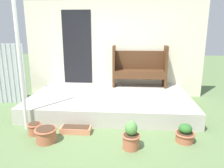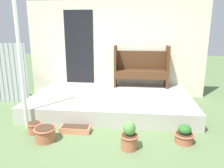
{
  "view_description": "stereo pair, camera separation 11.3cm",
  "coord_description": "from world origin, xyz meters",
  "px_view_note": "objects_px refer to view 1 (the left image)",
  "views": [
    {
      "loc": [
        0.52,
        -3.82,
        1.87
      ],
      "look_at": [
        0.19,
        0.39,
        0.79
      ],
      "focal_mm": 35.0,
      "sensor_mm": 36.0,
      "label": 1
    },
    {
      "loc": [
        0.64,
        -3.81,
        1.87
      ],
      "look_at": [
        0.19,
        0.39,
        0.79
      ],
      "focal_mm": 35.0,
      "sensor_mm": 36.0,
      "label": 2
    }
  ],
  "objects_px": {
    "bench": "(139,66)",
    "flower_pot_middle": "(46,134)",
    "flower_pot_left": "(35,128)",
    "flower_pot_right": "(131,137)",
    "planter_box_rect": "(76,130)",
    "flower_pot_far_right": "(185,134)",
    "support_post": "(20,68)"
  },
  "relations": [
    {
      "from": "bench",
      "to": "flower_pot_middle",
      "type": "height_order",
      "value": "bench"
    },
    {
      "from": "flower_pot_left",
      "to": "flower_pot_right",
      "type": "height_order",
      "value": "flower_pot_right"
    },
    {
      "from": "flower_pot_middle",
      "to": "flower_pot_right",
      "type": "height_order",
      "value": "flower_pot_right"
    },
    {
      "from": "flower_pot_left",
      "to": "planter_box_rect",
      "type": "height_order",
      "value": "flower_pot_left"
    },
    {
      "from": "flower_pot_far_right",
      "to": "planter_box_rect",
      "type": "xyz_separation_m",
      "value": [
        -1.92,
        0.18,
        -0.08
      ]
    },
    {
      "from": "flower_pot_left",
      "to": "flower_pot_middle",
      "type": "xyz_separation_m",
      "value": [
        0.3,
        -0.24,
        0.02
      ]
    },
    {
      "from": "flower_pot_right",
      "to": "support_post",
      "type": "bearing_deg",
      "value": 164.43
    },
    {
      "from": "bench",
      "to": "planter_box_rect",
      "type": "xyz_separation_m",
      "value": [
        -1.23,
        -2.18,
        -0.83
      ]
    },
    {
      "from": "bench",
      "to": "flower_pot_right",
      "type": "relative_size",
      "value": 3.02
    },
    {
      "from": "support_post",
      "to": "flower_pot_right",
      "type": "relative_size",
      "value": 5.07
    },
    {
      "from": "support_post",
      "to": "bench",
      "type": "distance_m",
      "value": 3.06
    },
    {
      "from": "support_post",
      "to": "flower_pot_far_right",
      "type": "bearing_deg",
      "value": -5.21
    },
    {
      "from": "flower_pot_left",
      "to": "flower_pot_middle",
      "type": "relative_size",
      "value": 0.69
    },
    {
      "from": "bench",
      "to": "planter_box_rect",
      "type": "relative_size",
      "value": 2.53
    },
    {
      "from": "flower_pot_left",
      "to": "flower_pot_far_right",
      "type": "height_order",
      "value": "flower_pot_far_right"
    },
    {
      "from": "flower_pot_right",
      "to": "flower_pot_far_right",
      "type": "xyz_separation_m",
      "value": [
        0.91,
        0.29,
        -0.06
      ]
    },
    {
      "from": "bench",
      "to": "planter_box_rect",
      "type": "height_order",
      "value": "bench"
    },
    {
      "from": "support_post",
      "to": "flower_pot_right",
      "type": "xyz_separation_m",
      "value": [
        1.99,
        -0.55,
        -0.98
      ]
    },
    {
      "from": "flower_pot_left",
      "to": "flower_pot_far_right",
      "type": "distance_m",
      "value": 2.65
    },
    {
      "from": "flower_pot_far_right",
      "to": "planter_box_rect",
      "type": "bearing_deg",
      "value": 174.67
    },
    {
      "from": "flower_pot_right",
      "to": "flower_pot_far_right",
      "type": "relative_size",
      "value": 1.4
    },
    {
      "from": "flower_pot_right",
      "to": "planter_box_rect",
      "type": "xyz_separation_m",
      "value": [
        -1.01,
        0.47,
        -0.15
      ]
    },
    {
      "from": "support_post",
      "to": "planter_box_rect",
      "type": "relative_size",
      "value": 4.25
    },
    {
      "from": "flower_pot_right",
      "to": "planter_box_rect",
      "type": "bearing_deg",
      "value": 155.03
    },
    {
      "from": "support_post",
      "to": "flower_pot_far_right",
      "type": "xyz_separation_m",
      "value": [
        2.9,
        -0.26,
        -1.05
      ]
    },
    {
      "from": "planter_box_rect",
      "to": "flower_pot_right",
      "type": "bearing_deg",
      "value": -24.97
    },
    {
      "from": "flower_pot_far_right",
      "to": "planter_box_rect",
      "type": "relative_size",
      "value": 0.6
    },
    {
      "from": "flower_pot_middle",
      "to": "planter_box_rect",
      "type": "distance_m",
      "value": 0.56
    },
    {
      "from": "flower_pot_middle",
      "to": "planter_box_rect",
      "type": "height_order",
      "value": "flower_pot_middle"
    },
    {
      "from": "flower_pot_middle",
      "to": "planter_box_rect",
      "type": "xyz_separation_m",
      "value": [
        0.42,
        0.37,
        -0.07
      ]
    },
    {
      "from": "flower_pot_left",
      "to": "bench",
      "type": "bearing_deg",
      "value": 49.68
    },
    {
      "from": "support_post",
      "to": "flower_pot_left",
      "type": "relative_size",
      "value": 9.01
    }
  ]
}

